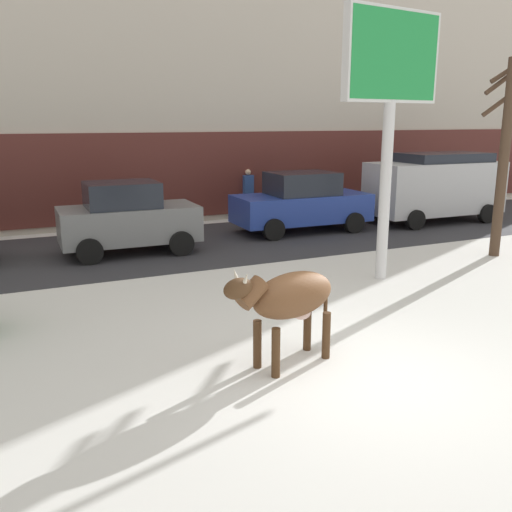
# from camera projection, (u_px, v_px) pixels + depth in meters

# --- Properties ---
(ground_plane) EXTENTS (120.00, 120.00, 0.00)m
(ground_plane) POSITION_uv_depth(u_px,v_px,m) (364.00, 375.00, 7.65)
(ground_plane) COLOR white
(road_strip) EXTENTS (60.00, 5.60, 0.01)m
(road_strip) POSITION_uv_depth(u_px,v_px,m) (176.00, 246.00, 15.47)
(road_strip) COLOR #333338
(road_strip) RESTS_ON ground
(building_facade) EXTENTS (44.00, 6.10, 13.00)m
(building_facade) POSITION_uv_depth(u_px,v_px,m) (116.00, 29.00, 19.56)
(building_facade) COLOR beige
(building_facade) RESTS_ON ground
(cow_brown) EXTENTS (1.93, 0.94, 1.54)m
(cow_brown) POSITION_uv_depth(u_px,v_px,m) (289.00, 298.00, 7.77)
(cow_brown) COLOR brown
(cow_brown) RESTS_ON ground
(billboard) EXTENTS (2.52, 0.58, 5.56)m
(billboard) POSITION_uv_depth(u_px,v_px,m) (392.00, 73.00, 11.31)
(billboard) COLOR silver
(billboard) RESTS_ON ground
(car_grey_hatchback) EXTENTS (3.54, 1.98, 1.86)m
(car_grey_hatchback) POSITION_uv_depth(u_px,v_px,m) (128.00, 218.00, 14.47)
(car_grey_hatchback) COLOR slate
(car_grey_hatchback) RESTS_ON ground
(car_blue_sedan) EXTENTS (4.24, 2.05, 1.84)m
(car_blue_sedan) POSITION_uv_depth(u_px,v_px,m) (302.00, 203.00, 17.28)
(car_blue_sedan) COLOR #233D9E
(car_blue_sedan) RESTS_ON ground
(car_silver_van) EXTENTS (4.64, 2.20, 2.32)m
(car_silver_van) POSITION_uv_depth(u_px,v_px,m) (435.00, 185.00, 18.88)
(car_silver_van) COLOR #B7BABF
(car_silver_van) RESTS_ON ground
(pedestrian_near_billboard) EXTENTS (0.36, 0.24, 1.73)m
(pedestrian_near_billboard) POSITION_uv_depth(u_px,v_px,m) (248.00, 194.00, 19.60)
(pedestrian_near_billboard) COLOR #282833
(pedestrian_near_billboard) RESTS_ON ground
(bare_tree_left_lot) EXTENTS (1.27, 1.37, 4.85)m
(bare_tree_left_lot) POSITION_uv_depth(u_px,v_px,m) (505.00, 149.00, 13.78)
(bare_tree_left_lot) COLOR #4C3828
(bare_tree_left_lot) RESTS_ON ground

